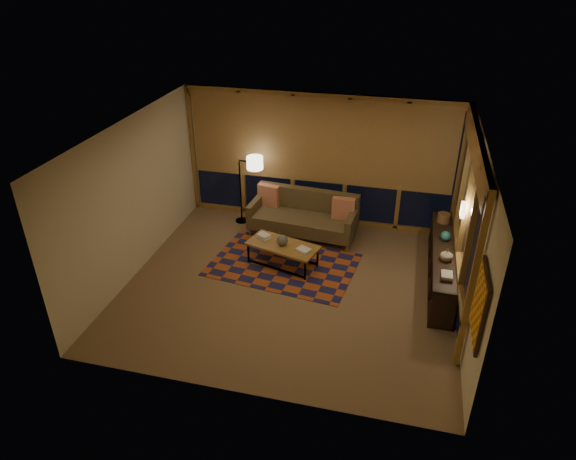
% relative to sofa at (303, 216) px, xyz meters
% --- Properties ---
extents(floor, '(5.50, 5.00, 0.01)m').
position_rel_sofa_xyz_m(floor, '(0.18, -1.78, -0.43)').
color(floor, '#826C53').
rests_on(floor, ground).
extents(ceiling, '(5.50, 5.00, 0.01)m').
position_rel_sofa_xyz_m(ceiling, '(0.18, -1.78, 2.27)').
color(ceiling, silver).
rests_on(ceiling, walls).
extents(walls, '(5.51, 5.01, 2.70)m').
position_rel_sofa_xyz_m(walls, '(0.18, -1.78, 0.92)').
color(walls, beige).
rests_on(walls, floor).
extents(window_wall_back, '(5.30, 0.16, 2.60)m').
position_rel_sofa_xyz_m(window_wall_back, '(0.18, 0.65, 0.92)').
color(window_wall_back, olive).
rests_on(window_wall_back, walls).
extents(window_wall_right, '(0.16, 3.70, 2.60)m').
position_rel_sofa_xyz_m(window_wall_right, '(2.86, -1.18, 0.92)').
color(window_wall_right, olive).
rests_on(window_wall_right, walls).
extents(wall_art, '(0.06, 0.74, 0.94)m').
position_rel_sofa_xyz_m(wall_art, '(2.89, -3.63, 1.02)').
color(wall_art, '#CB411E').
rests_on(wall_art, walls).
extents(wall_sconce, '(0.12, 0.18, 0.22)m').
position_rel_sofa_xyz_m(wall_sconce, '(2.80, -1.33, 1.12)').
color(wall_sconce, '#F2E4CA').
rests_on(wall_sconce, walls).
extents(sofa, '(2.16, 1.03, 0.86)m').
position_rel_sofa_xyz_m(sofa, '(0.00, 0.00, 0.00)').
color(sofa, brown).
rests_on(sofa, floor).
extents(pillow_left, '(0.46, 0.23, 0.44)m').
position_rel_sofa_xyz_m(pillow_left, '(-0.78, 0.30, 0.22)').
color(pillow_left, red).
rests_on(pillow_left, sofa).
extents(pillow_right, '(0.44, 0.15, 0.44)m').
position_rel_sofa_xyz_m(pillow_right, '(0.79, 0.06, 0.22)').
color(pillow_right, red).
rests_on(pillow_right, sofa).
extents(area_rug, '(2.75, 2.01, 0.01)m').
position_rel_sofa_xyz_m(area_rug, '(-0.10, -1.19, -0.42)').
color(area_rug, '#B04D20').
rests_on(area_rug, floor).
extents(coffee_table, '(1.38, 0.90, 0.42)m').
position_rel_sofa_xyz_m(coffee_table, '(-0.11, -1.17, -0.22)').
color(coffee_table, olive).
rests_on(coffee_table, floor).
extents(book_stack_a, '(0.30, 0.29, 0.07)m').
position_rel_sofa_xyz_m(book_stack_a, '(-0.50, -1.03, 0.03)').
color(book_stack_a, white).
rests_on(book_stack_a, coffee_table).
extents(book_stack_b, '(0.31, 0.29, 0.05)m').
position_rel_sofa_xyz_m(book_stack_b, '(0.30, -1.28, 0.02)').
color(book_stack_b, white).
rests_on(book_stack_b, coffee_table).
extents(ceramic_pot, '(0.25, 0.25, 0.20)m').
position_rel_sofa_xyz_m(ceramic_pot, '(-0.11, -1.18, 0.10)').
color(ceramic_pot, black).
rests_on(ceramic_pot, coffee_table).
extents(floor_lamp, '(0.54, 0.39, 1.50)m').
position_rel_sofa_xyz_m(floor_lamp, '(-1.37, 0.25, 0.32)').
color(floor_lamp, black).
rests_on(floor_lamp, floor).
extents(bookshelf, '(0.40, 2.70, 0.67)m').
position_rel_sofa_xyz_m(bookshelf, '(2.67, -1.01, -0.09)').
color(bookshelf, '#36271C').
rests_on(bookshelf, floor).
extents(basket, '(0.27, 0.27, 0.17)m').
position_rel_sofa_xyz_m(basket, '(2.65, -0.09, 0.33)').
color(basket, olive).
rests_on(basket, bookshelf).
extents(teal_bowl, '(0.21, 0.21, 0.17)m').
position_rel_sofa_xyz_m(teal_bowl, '(2.67, -0.78, 0.33)').
color(teal_bowl, '#256B60').
rests_on(teal_bowl, bookshelf).
extents(vase, '(0.25, 0.25, 0.21)m').
position_rel_sofa_xyz_m(vase, '(2.67, -1.43, 0.35)').
color(vase, tan).
rests_on(vase, bookshelf).
extents(shelf_book_stack, '(0.22, 0.26, 0.07)m').
position_rel_sofa_xyz_m(shelf_book_stack, '(2.67, -1.93, 0.28)').
color(shelf_book_stack, white).
rests_on(shelf_book_stack, bookshelf).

